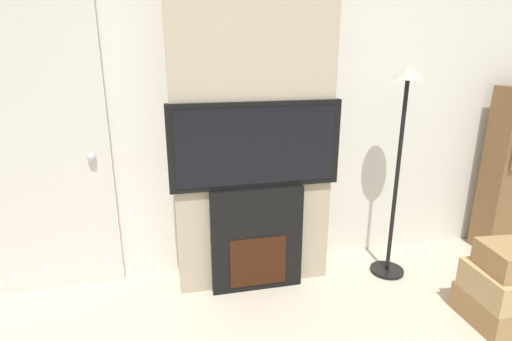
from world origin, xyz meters
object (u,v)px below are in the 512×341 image
object	(u,v)px
television	(256,145)
bookshelf	(511,171)
fireplace	(256,238)
box_stack	(509,289)
floor_lamp	(402,134)

from	to	relation	value
television	bookshelf	distance (m)	2.24
fireplace	box_stack	bearing A→B (deg)	-27.06
box_stack	bookshelf	world-z (taller)	bookshelf
television	bookshelf	xyz separation A→B (m)	(2.21, 0.11, -0.36)
television	fireplace	bearing A→B (deg)	90.00
floor_lamp	box_stack	size ratio (longest dim) A/B	2.91
floor_lamp	box_stack	distance (m)	1.19
television	floor_lamp	bearing A→B (deg)	-2.53
television	box_stack	xyz separation A→B (m)	(1.47, -0.75, -0.83)
box_stack	floor_lamp	bearing A→B (deg)	120.84
floor_lamp	box_stack	bearing A→B (deg)	-59.16
fireplace	box_stack	world-z (taller)	fireplace
floor_lamp	bookshelf	bearing A→B (deg)	7.63
fireplace	box_stack	distance (m)	1.66
fireplace	box_stack	xyz separation A→B (m)	(1.47, -0.75, -0.15)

